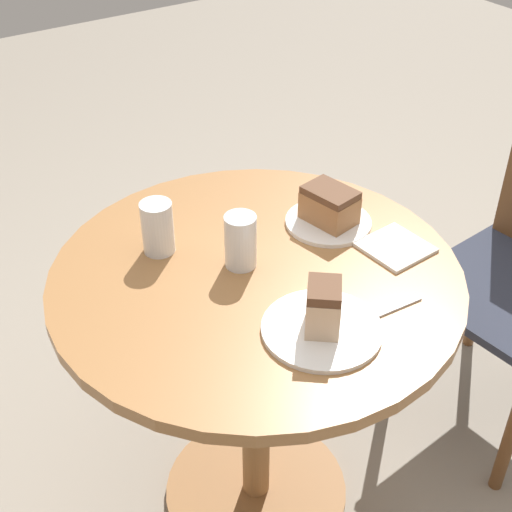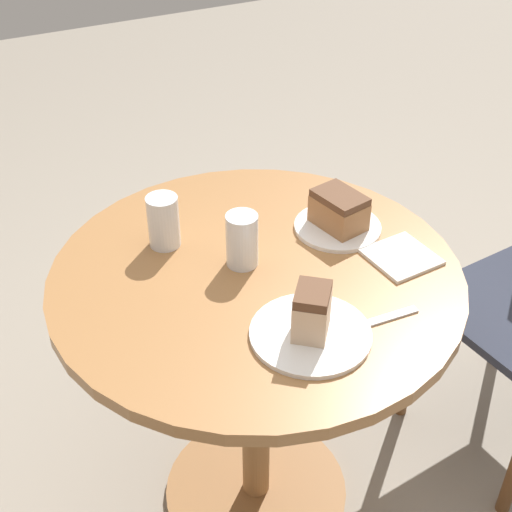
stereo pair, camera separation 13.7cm
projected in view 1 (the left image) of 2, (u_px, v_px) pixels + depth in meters
The scene contains 10 objects.
ground_plane at pixel (256, 492), 1.96m from camera, with size 8.00×8.00×0.00m, color gray.
table at pixel (256, 338), 1.62m from camera, with size 0.88×0.88×0.77m.
plate_near at pixel (320, 330), 1.35m from camera, with size 0.23×0.23×0.01m.
plate_far at pixel (328, 222), 1.65m from camera, with size 0.20×0.20×0.01m.
cake_slice_near at pixel (322, 308), 1.32m from camera, with size 0.10×0.10×0.10m.
cake_slice_far at pixel (329, 205), 1.63m from camera, with size 0.13×0.10×0.08m.
glass_lemonade at pixel (158, 230), 1.54m from camera, with size 0.07×0.07×0.12m.
glass_water at pixel (241, 244), 1.50m from camera, with size 0.07×0.07×0.12m.
napkin_stack at pixel (395, 247), 1.57m from camera, with size 0.14×0.14×0.01m.
fork at pixel (384, 311), 1.40m from camera, with size 0.03×0.18×0.00m.
Camera 1 is at (1.00, -0.66, 1.69)m, focal length 50.00 mm.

